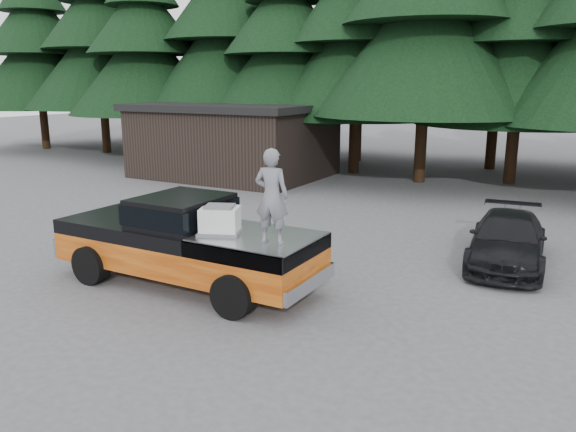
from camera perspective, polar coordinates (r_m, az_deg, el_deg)
The scene contains 8 objects.
ground at distance 11.84m, azimuth -2.39°, elevation -7.53°, with size 120.00×120.00×0.00m, color #4A4A4C.
pickup_truck at distance 12.13m, azimuth -10.22°, elevation -3.89°, with size 6.00×2.04×1.33m, color orange, non-canonical shape.
truck_cab at distance 11.95m, azimuth -10.78°, elevation 0.58°, with size 1.66×1.90×0.59m, color black.
air_compressor at distance 11.08m, azimuth -6.92°, elevation -0.52°, with size 0.73×0.61×0.50m, color silver.
man_on_bed at distance 10.20m, azimuth -1.67°, elevation 2.00°, with size 0.64×0.42×1.77m, color slate.
parked_car at distance 14.29m, azimuth 21.40°, elevation -2.26°, with size 1.67×4.12×1.20m, color black.
utility_building at distance 26.16m, azimuth -5.50°, elevation 7.74°, with size 8.40×6.40×3.30m.
treeline at distance 27.37m, azimuth 18.79°, elevation 20.09°, with size 60.15×16.05×17.50m.
Camera 1 is at (5.82, -9.40, 4.23)m, focal length 35.00 mm.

